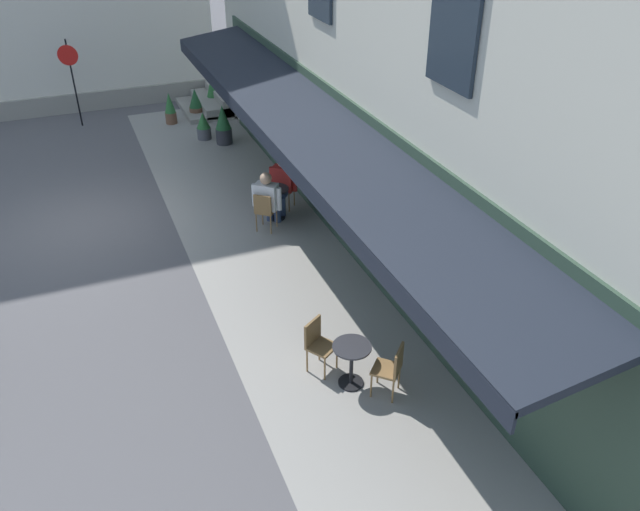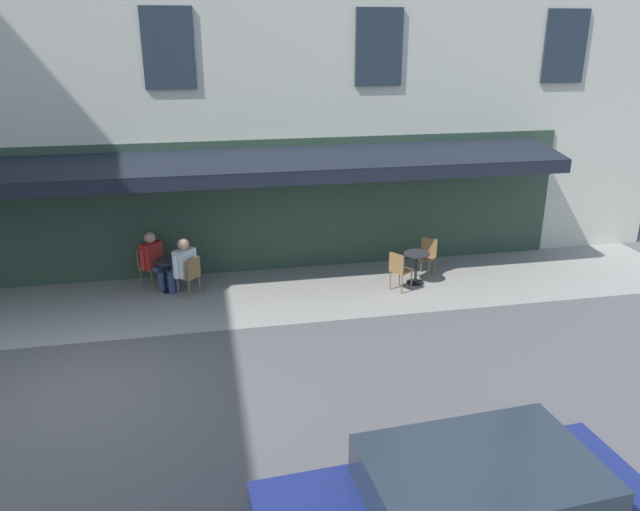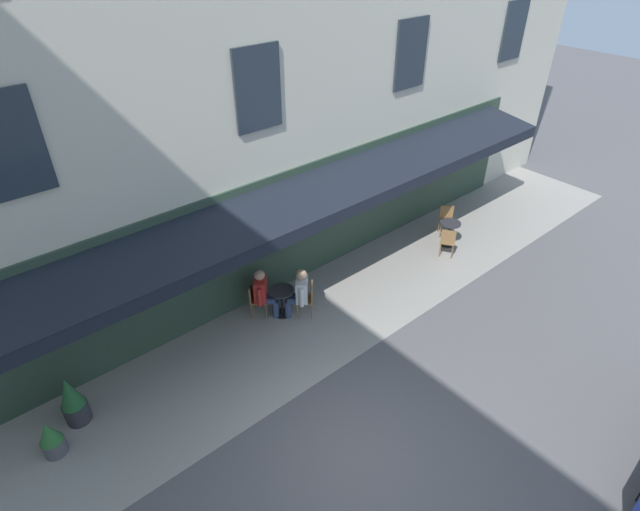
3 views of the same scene
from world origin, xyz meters
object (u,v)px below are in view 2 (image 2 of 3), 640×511
cafe_table_near_entrance (416,263)px  cafe_chair_wicker_kerbside (399,268)px  cafe_chair_wicker_near_door (427,253)px  seated_patron_in_white (182,265)px  cafe_table_mid_terrace (169,271)px  cafe_chair_wicker_corner_left (191,273)px  cafe_chair_wicker_corner_right (148,263)px  seated_companion_in_red (154,259)px

cafe_table_near_entrance → cafe_chair_wicker_kerbside: 0.63m
cafe_chair_wicker_near_door → seated_patron_in_white: bearing=0.7°
cafe_table_mid_terrace → cafe_chair_wicker_corner_left: bearing=139.4°
cafe_table_mid_terrace → seated_patron_in_white: 0.47m
cafe_chair_wicker_near_door → cafe_chair_wicker_corner_right: (6.52, -0.61, 0.00)m
seated_patron_in_white → seated_companion_in_red: seated_patron_in_white is taller
cafe_table_near_entrance → cafe_chair_wicker_corner_right: bearing=-9.9°
cafe_chair_wicker_corner_right → seated_patron_in_white: (-0.80, 0.68, 0.16)m
cafe_chair_wicker_kerbside → cafe_chair_wicker_near_door: size_ratio=1.00×
cafe_table_near_entrance → cafe_chair_wicker_kerbside: cafe_chair_wicker_kerbside is taller
cafe_table_mid_terrace → cafe_chair_wicker_near_door: bearing=178.1°
cafe_chair_wicker_corner_left → cafe_chair_wicker_kerbside: bearing=172.7°
cafe_table_mid_terrace → cafe_chair_wicker_corner_right: cafe_chair_wicker_corner_right is taller
cafe_chair_wicker_kerbside → cafe_chair_wicker_corner_right: bearing=-14.3°
cafe_table_near_entrance → cafe_chair_wicker_near_door: size_ratio=0.82×
cafe_chair_wicker_near_door → cafe_chair_wicker_corner_left: 5.56m
cafe_table_mid_terrace → seated_patron_in_white: seated_patron_in_white is taller
cafe_chair_wicker_near_door → seated_companion_in_red: size_ratio=0.69×
cafe_chair_wicker_kerbside → seated_patron_in_white: size_ratio=0.68×
seated_patron_in_white → cafe_chair_wicker_near_door: bearing=-179.3°
cafe_table_mid_terrace → seated_companion_in_red: 0.47m
cafe_chair_wicker_near_door → cafe_chair_wicker_corner_left: same height
cafe_table_near_entrance → cafe_chair_wicker_corner_left: cafe_chair_wicker_corner_left is taller
cafe_chair_wicker_kerbside → cafe_chair_wicker_corner_right: size_ratio=1.00×
cafe_chair_wicker_corner_left → cafe_chair_wicker_near_door: bearing=-177.8°
cafe_table_near_entrance → cafe_chair_wicker_corner_right: (6.08, -1.06, 0.06)m
cafe_chair_wicker_corner_right → seated_companion_in_red: bearing=139.5°
cafe_chair_wicker_kerbside → cafe_chair_wicker_corner_left: size_ratio=1.00×
cafe_chair_wicker_corner_left → cafe_chair_wicker_corner_right: size_ratio=1.00×
cafe_chair_wicker_near_door → seated_companion_in_red: (6.35, -0.47, 0.16)m
seated_companion_in_red → cafe_table_mid_terrace: bearing=139.5°
cafe_chair_wicker_kerbside → cafe_chair_wicker_corner_left: bearing=-7.3°
cafe_chair_wicker_near_door → seated_patron_in_white: 5.72m
cafe_table_mid_terrace → cafe_chair_wicker_corner_right: (0.48, -0.41, 0.06)m
cafe_table_mid_terrace → cafe_chair_wicker_corner_left: cafe_chair_wicker_corner_left is taller
cafe_table_mid_terrace → cafe_chair_wicker_corner_left: (-0.48, 0.41, 0.06)m
cafe_chair_wicker_corner_left → cafe_table_mid_terrace: bearing=-40.6°
cafe_chair_wicker_corner_right → cafe_chair_wicker_corner_left: bearing=139.5°
cafe_chair_wicker_corner_left → seated_patron_in_white: 0.27m
cafe_chair_wicker_corner_right → cafe_chair_wicker_kerbside: bearing=165.7°
cafe_chair_wicker_corner_right → cafe_table_near_entrance: bearing=170.1°
seated_patron_in_white → cafe_chair_wicker_corner_left: bearing=139.4°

